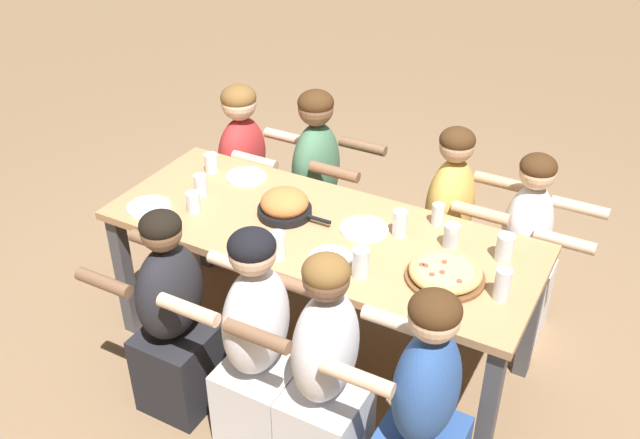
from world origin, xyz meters
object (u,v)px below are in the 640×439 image
object	(u,v)px
pizza_board_main	(445,273)
diner_near_center	(257,351)
drinking_glass_a	(451,237)
drinking_glass_b	(400,223)
drinking_glass_j	(211,164)
drinking_glass_h	(361,264)
skillet_bowl	(285,205)
diner_near_midright	(325,379)
diner_far_midleft	(317,193)
empty_plate_a	(149,207)
diner_far_midright	(447,234)
drinking_glass_f	(277,247)
empty_plate_b	(331,258)
drinking_glass_g	(193,203)
diner_far_left	(244,177)
empty_plate_d	(246,177)
drinking_glass_d	(201,187)
empty_plate_c	(364,229)
drinking_glass_e	(438,215)
diner_near_midleft	(173,322)
diner_near_right	(422,418)
drinking_glass_c	(504,249)
diner_far_right	(522,259)
drinking_glass_i	(502,284)

from	to	relation	value
pizza_board_main	diner_near_center	xyz separation A→B (m)	(-0.62, -0.53, -0.28)
drinking_glass_a	drinking_glass_b	bearing A→B (deg)	-175.01
drinking_glass_j	drinking_glass_h	bearing A→B (deg)	-22.19
skillet_bowl	diner_near_midright	distance (m)	0.92
diner_far_midleft	empty_plate_a	bearing A→B (deg)	-28.45
diner_far_midright	diner_far_midleft	xyz separation A→B (m)	(-0.80, -0.00, 0.03)
drinking_glass_f	diner_far_midleft	xyz separation A→B (m)	(-0.31, 0.92, -0.29)
empty_plate_b	drinking_glass_j	distance (m)	1.03
drinking_glass_g	diner_far_left	size ratio (longest dim) A/B	0.10
empty_plate_d	drinking_glass_b	distance (m)	0.94
skillet_bowl	diner_far_midleft	xyz separation A→B (m)	(-0.16, 0.60, -0.29)
drinking_glass_g	diner_far_midleft	bearing A→B (deg)	72.29
drinking_glass_d	diner_near_center	xyz separation A→B (m)	(0.71, -0.60, -0.30)
drinking_glass_f	diner_near_center	world-z (taller)	diner_near_center
empty_plate_c	diner_far_left	size ratio (longest dim) A/B	0.21
drinking_glass_e	diner_far_midright	size ratio (longest dim) A/B	0.09
pizza_board_main	drinking_glass_h	world-z (taller)	drinking_glass_h
drinking_glass_f	diner_near_midleft	distance (m)	0.60
drinking_glass_d	diner_near_midright	bearing A→B (deg)	-30.16
drinking_glass_e	diner_near_right	distance (m)	1.03
drinking_glass_f	drinking_glass_c	bearing A→B (deg)	28.04
drinking_glass_g	diner_near_center	distance (m)	0.85
drinking_glass_e	drinking_glass_j	distance (m)	1.26
diner_near_center	drinking_glass_g	bearing A→B (deg)	54.74
diner_near_right	diner_far_midleft	size ratio (longest dim) A/B	0.95
empty_plate_a	drinking_glass_d	size ratio (longest dim) A/B	1.85
drinking_glass_c	diner_far_right	bearing A→B (deg)	89.00
drinking_glass_f	diner_near_midleft	xyz separation A→B (m)	(-0.37, -0.33, -0.34)
drinking_glass_b	drinking_glass_d	world-z (taller)	drinking_glass_b
drinking_glass_a	drinking_glass_b	size ratio (longest dim) A/B	0.92
diner_near_midright	diner_near_right	xyz separation A→B (m)	(0.43, 0.00, -0.00)
drinking_glass_i	empty_plate_c	bearing A→B (deg)	165.04
empty_plate_a	drinking_glass_f	xyz separation A→B (m)	(0.78, -0.05, 0.05)
drinking_glass_j	diner_near_midright	distance (m)	1.45
pizza_board_main	empty_plate_c	distance (m)	0.50
drinking_glass_i	diner_far_midright	xyz separation A→B (m)	(-0.47, 0.73, -0.33)
diner_near_midright	drinking_glass_b	bearing A→B (deg)	0.93
empty_plate_d	drinking_glass_c	bearing A→B (deg)	-2.87
skillet_bowl	diner_far_midright	world-z (taller)	diner_far_midright
drinking_glass_a	diner_near_center	world-z (taller)	diner_near_center
skillet_bowl	drinking_glass_h	distance (m)	0.60
drinking_glass_e	diner_near_midleft	xyz separation A→B (m)	(-0.89, -0.93, -0.33)
drinking_glass_b	drinking_glass_d	bearing A→B (deg)	-171.70
drinking_glass_d	drinking_glass_i	world-z (taller)	drinking_glass_i
diner_near_midright	diner_far_left	xyz separation A→B (m)	(-1.23, 1.25, 0.00)
pizza_board_main	drinking_glass_j	size ratio (longest dim) A/B	3.28
empty_plate_a	pizza_board_main	bearing A→B (deg)	5.83
empty_plate_a	diner_far_midright	size ratio (longest dim) A/B	0.19
diner_near_midright	empty_plate_d	bearing A→B (deg)	47.40
drinking_glass_d	diner_far_midleft	bearing A→B (deg)	64.06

